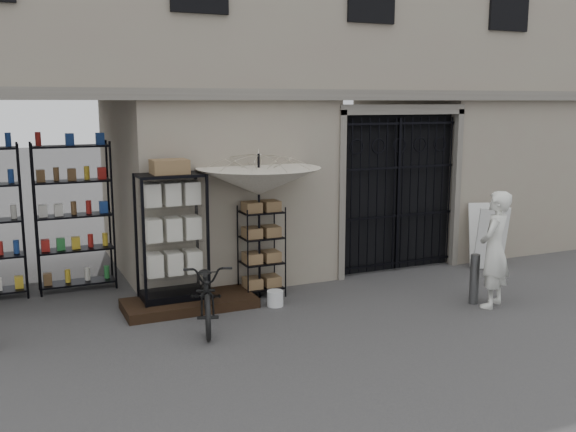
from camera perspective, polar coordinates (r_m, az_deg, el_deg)
name	(u,v)px	position (r m, az deg, el deg)	size (l,w,h in m)	color
ground	(376,317)	(9.67, 7.84, -8.90)	(80.00, 80.00, 0.00)	black
main_building	(271,29)	(12.78, -1.56, 16.25)	(14.00, 4.00, 9.00)	gray
shop_recess	(33,209)	(10.66, -21.74, 0.57)	(3.00, 1.70, 3.00)	black
shop_shelving	(29,220)	(11.20, -22.03, -0.32)	(2.70, 0.50, 2.50)	black
iron_gate	(393,191)	(12.12, 9.34, 2.23)	(2.50, 0.21, 3.00)	black
step_platform	(189,303)	(10.09, -8.75, -7.67)	(2.00, 0.90, 0.15)	black
display_cabinet	(172,243)	(9.91, -10.25, -2.40)	(1.09, 0.84, 2.09)	black
wire_rack	(262,252)	(10.44, -2.37, -3.24)	(0.76, 0.64, 1.48)	black
market_umbrella	(259,174)	(10.10, -2.62, 3.76)	(2.26, 2.28, 2.81)	black
white_bucket	(275,298)	(10.05, -1.15, -7.33)	(0.25, 0.25, 0.24)	silver
bicycle	(208,324)	(9.36, -7.11, -9.55)	(0.65, 0.98, 1.86)	black
steel_bollard	(474,279)	(10.52, 16.23, -5.40)	(0.14, 0.14, 0.79)	#525354
shopkeeper	(491,306)	(10.57, 17.60, -7.63)	(0.66, 1.81, 0.43)	silver
easel_sign	(487,237)	(12.69, 17.31, -1.76)	(0.76, 0.81, 1.21)	silver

